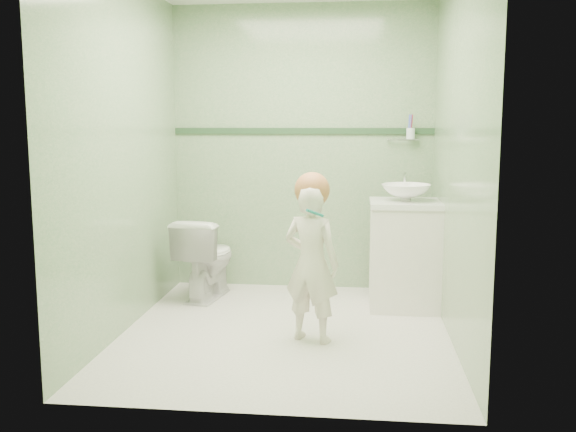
# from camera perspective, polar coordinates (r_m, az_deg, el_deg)

# --- Properties ---
(ground) EXTENTS (2.50, 2.50, 0.00)m
(ground) POSITION_cam_1_polar(r_m,az_deg,el_deg) (4.42, -0.22, -10.34)
(ground) COLOR beige
(ground) RESTS_ON ground
(room_shell) EXTENTS (2.50, 2.54, 2.40)m
(room_shell) POSITION_cam_1_polar(r_m,az_deg,el_deg) (4.19, -0.23, 5.39)
(room_shell) COLOR #76A273
(room_shell) RESTS_ON ground
(trim_stripe) EXTENTS (2.20, 0.02, 0.05)m
(trim_stripe) POSITION_cam_1_polar(r_m,az_deg,el_deg) (5.42, 1.28, 7.64)
(trim_stripe) COLOR #274529
(trim_stripe) RESTS_ON room_shell
(vanity) EXTENTS (0.52, 0.50, 0.80)m
(vanity) POSITION_cam_1_polar(r_m,az_deg,el_deg) (4.98, 10.39, -3.57)
(vanity) COLOR white
(vanity) RESTS_ON ground
(counter) EXTENTS (0.54, 0.52, 0.04)m
(counter) POSITION_cam_1_polar(r_m,az_deg,el_deg) (4.91, 10.51, 1.11)
(counter) COLOR white
(counter) RESTS_ON vanity
(basin) EXTENTS (0.37, 0.37, 0.13)m
(basin) POSITION_cam_1_polar(r_m,az_deg,el_deg) (4.90, 10.54, 2.09)
(basin) COLOR white
(basin) RESTS_ON counter
(faucet) EXTENTS (0.03, 0.13, 0.18)m
(faucet) POSITION_cam_1_polar(r_m,az_deg,el_deg) (5.08, 10.41, 3.21)
(faucet) COLOR silver
(faucet) RESTS_ON counter
(cup_holder) EXTENTS (0.26, 0.07, 0.21)m
(cup_holder) POSITION_cam_1_polar(r_m,az_deg,el_deg) (5.36, 10.85, 7.28)
(cup_holder) COLOR silver
(cup_holder) RESTS_ON room_shell
(toilet) EXTENTS (0.47, 0.70, 0.66)m
(toilet) POSITION_cam_1_polar(r_m,az_deg,el_deg) (5.22, -7.33, -3.73)
(toilet) COLOR white
(toilet) RESTS_ON ground
(toddler) EXTENTS (0.44, 0.36, 1.03)m
(toddler) POSITION_cam_1_polar(r_m,az_deg,el_deg) (4.12, 2.11, -4.30)
(toddler) COLOR white
(toddler) RESTS_ON ground
(hair_cap) EXTENTS (0.23, 0.23, 0.23)m
(hair_cap) POSITION_cam_1_polar(r_m,az_deg,el_deg) (4.07, 2.17, 2.36)
(hair_cap) COLOR #B76F3D
(hair_cap) RESTS_ON toddler
(teal_toothbrush) EXTENTS (0.11, 0.14, 0.08)m
(teal_toothbrush) POSITION_cam_1_polar(r_m,az_deg,el_deg) (3.92, 2.37, 0.35)
(teal_toothbrush) COLOR #178279
(teal_toothbrush) RESTS_ON toddler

